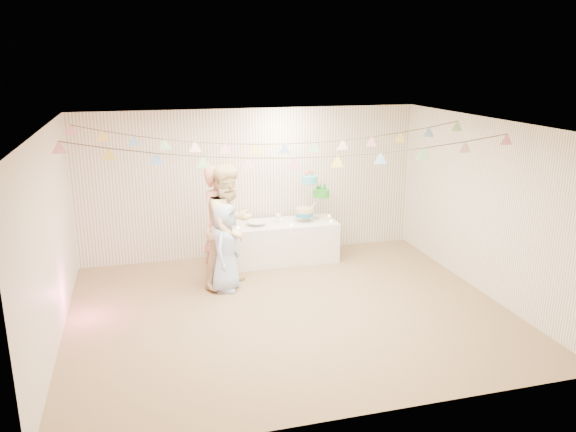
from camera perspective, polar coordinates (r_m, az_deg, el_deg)
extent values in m
plane|color=#7F6244|center=(7.98, 0.12, -9.59)|extent=(6.00, 6.00, 0.00)
plane|color=white|center=(7.26, 0.13, 9.28)|extent=(6.00, 6.00, 0.00)
plane|color=white|center=(9.88, -3.70, 3.34)|extent=(6.00, 6.00, 0.00)
plane|color=white|center=(5.29, 7.33, -7.99)|extent=(6.00, 6.00, 0.00)
plane|color=white|center=(7.36, -23.06, -2.28)|extent=(5.00, 5.00, 0.00)
plane|color=white|center=(8.77, 19.39, 0.87)|extent=(5.00, 5.00, 0.00)
cube|color=silver|center=(9.74, -0.57, -2.62)|extent=(1.85, 0.74, 0.69)
cylinder|color=white|center=(9.47, -3.20, -0.58)|extent=(0.33, 0.33, 0.02)
imported|color=tan|center=(8.74, -6.99, -0.94)|extent=(0.78, 0.80, 1.85)
imported|color=#DDBE88|center=(8.58, -5.96, -1.02)|extent=(1.18, 1.15, 1.91)
imported|color=#A0B6E3|center=(8.48, -6.39, -3.17)|extent=(0.69, 0.79, 1.36)
cylinder|color=#FFD88C|center=(9.33, -5.10, -1.18)|extent=(0.04, 0.04, 0.03)
cylinder|color=#FFD88C|center=(9.72, -2.84, -0.44)|extent=(0.04, 0.04, 0.03)
cylinder|color=#FFD88C|center=(9.45, 0.35, -0.89)|extent=(0.04, 0.04, 0.03)
cylinder|color=#FFD88C|center=(9.93, 1.06, -0.08)|extent=(0.04, 0.04, 0.03)
cylinder|color=#FFD88C|center=(9.70, 4.39, -0.51)|extent=(0.04, 0.04, 0.03)
cylinder|color=#FFD88C|center=(10.02, 4.20, 0.04)|extent=(0.04, 0.04, 0.03)
cylinder|color=#FFD88C|center=(9.80, -0.81, -0.29)|extent=(0.04, 0.04, 0.03)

